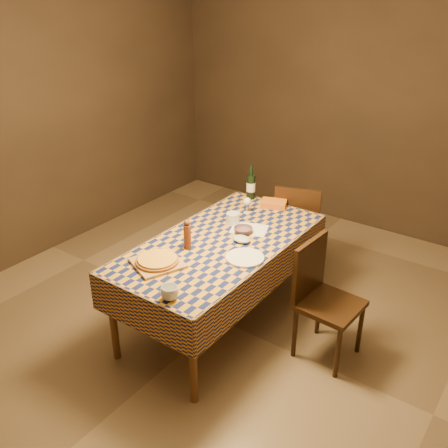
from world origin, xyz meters
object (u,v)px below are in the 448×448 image
object	(u,v)px
chair_right	(321,293)
wine_bottle	(251,186)
dining_table	(220,250)
white_plate	(245,258)
cutting_board	(158,263)
pizza	(157,260)
chair_far	(298,224)
bowl	(243,230)

from	to	relation	value
chair_right	wine_bottle	bearing A→B (deg)	146.96
dining_table	white_plate	world-z (taller)	white_plate
cutting_board	pizza	xyz separation A→B (m)	(0.00, 0.00, 0.02)
dining_table	pizza	xyz separation A→B (m)	(-0.16, -0.55, 0.11)
wine_bottle	chair_far	distance (m)	0.59
pizza	white_plate	bearing A→B (deg)	42.97
wine_bottle	dining_table	bearing A→B (deg)	-72.39
bowl	chair_right	xyz separation A→B (m)	(0.75, -0.07, -0.27)
cutting_board	chair_far	bearing A→B (deg)	80.09
chair_right	white_plate	bearing A→B (deg)	-152.60
wine_bottle	pizza	bearing A→B (deg)	-85.40
chair_far	wine_bottle	bearing A→B (deg)	-150.88
cutting_board	chair_right	xyz separation A→B (m)	(0.98, 0.70, -0.26)
white_plate	chair_far	xyz separation A→B (m)	(-0.18, 1.20, -0.26)
chair_far	white_plate	bearing A→B (deg)	-81.33
wine_bottle	bowl	bearing A→B (deg)	-61.88
bowl	chair_far	world-z (taller)	chair_far
cutting_board	chair_right	distance (m)	1.23
bowl	pizza	bearing A→B (deg)	-106.37
bowl	white_plate	world-z (taller)	bowl
cutting_board	white_plate	world-z (taller)	cutting_board
pizza	dining_table	bearing A→B (deg)	73.89
chair_far	bowl	bearing A→B (deg)	-93.87
pizza	white_plate	xyz separation A→B (m)	(0.47, 0.44, -0.03)
bowl	wine_bottle	distance (m)	0.73
cutting_board	pizza	size ratio (longest dim) A/B	0.82
pizza	wine_bottle	size ratio (longest dim) A/B	1.21
bowl	wine_bottle	bearing A→B (deg)	118.12
pizza	bowl	bearing A→B (deg)	73.63
cutting_board	bowl	bearing A→B (deg)	73.63
dining_table	cutting_board	world-z (taller)	cutting_board
dining_table	wine_bottle	size ratio (longest dim) A/B	5.59
dining_table	pizza	distance (m)	0.58
dining_table	wine_bottle	world-z (taller)	wine_bottle
chair_far	chair_right	xyz separation A→B (m)	(0.69, -0.93, 0.00)
cutting_board	chair_far	size ratio (longest dim) A/B	0.35
cutting_board	chair_far	world-z (taller)	chair_far
dining_table	bowl	xyz separation A→B (m)	(0.07, 0.22, 0.10)
white_plate	chair_right	distance (m)	0.63
chair_right	chair_far	bearing A→B (deg)	126.63
bowl	chair_far	bearing A→B (deg)	86.13
wine_bottle	white_plate	size ratio (longest dim) A/B	1.16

